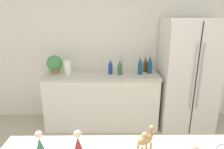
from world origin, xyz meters
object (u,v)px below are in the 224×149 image
(back_bottle_1, at_px, (110,67))
(camel_figurine, at_px, (145,139))
(back_bottle_4, at_px, (140,66))
(wise_man_figurine_crimson, at_px, (78,145))
(back_bottle_2, at_px, (150,65))
(back_bottle_5, at_px, (121,64))
(wise_man_figurine_purple, at_px, (40,145))
(potted_plant, at_px, (55,64))
(refrigerator, at_px, (187,75))
(back_bottle_0, at_px, (120,68))
(back_bottle_3, at_px, (145,65))
(paper_towel_roll, at_px, (68,68))

(back_bottle_1, distance_m, camel_figurine, 2.03)
(back_bottle_4, height_order, wise_man_figurine_crimson, same)
(back_bottle_2, xyz_separation_m, back_bottle_5, (-0.46, 0.02, 0.01))
(back_bottle_5, bearing_deg, back_bottle_4, -13.48)
(wise_man_figurine_crimson, bearing_deg, wise_man_figurine_purple, 179.56)
(potted_plant, height_order, back_bottle_1, potted_plant)
(refrigerator, bearing_deg, back_bottle_0, -179.13)
(back_bottle_5, xyz_separation_m, wise_man_figurine_purple, (-0.60, -2.08, 0.03))
(refrigerator, height_order, back_bottle_3, refrigerator)
(camel_figurine, bearing_deg, back_bottle_4, 82.59)
(wise_man_figurine_purple, bearing_deg, back_bottle_3, 65.03)
(back_bottle_3, height_order, back_bottle_4, back_bottle_4)
(wise_man_figurine_purple, bearing_deg, camel_figurine, 1.63)
(back_bottle_3, bearing_deg, wise_man_figurine_purple, -114.97)
(back_bottle_0, xyz_separation_m, camel_figurine, (0.06, -1.97, 0.10))
(back_bottle_2, bearing_deg, back_bottle_0, -171.73)
(potted_plant, bearing_deg, back_bottle_3, 2.38)
(refrigerator, relative_size, wise_man_figurine_crimson, 10.44)
(refrigerator, relative_size, potted_plant, 6.12)
(back_bottle_1, relative_size, back_bottle_2, 0.81)
(back_bottle_4, relative_size, wise_man_figurine_crimson, 1.65)
(back_bottle_2, distance_m, back_bottle_3, 0.10)
(back_bottle_0, bearing_deg, wise_man_figurine_purple, -106.05)
(back_bottle_2, xyz_separation_m, wise_man_figurine_crimson, (-0.83, -2.06, 0.04))
(wise_man_figurine_crimson, bearing_deg, back_bottle_2, 68.18)
(back_bottle_4, bearing_deg, potted_plant, 176.88)
(back_bottle_0, relative_size, back_bottle_2, 0.79)
(back_bottle_5, height_order, camel_figurine, back_bottle_5)
(back_bottle_0, distance_m, camel_figurine, 1.98)
(back_bottle_0, xyz_separation_m, wise_man_figurine_crimson, (-0.34, -1.99, 0.07))
(back_bottle_1, height_order, wise_man_figurine_crimson, wise_man_figurine_crimson)
(back_bottle_0, height_order, back_bottle_3, back_bottle_3)
(back_bottle_1, xyz_separation_m, wise_man_figurine_crimson, (-0.20, -2.04, 0.07))
(wise_man_figurine_crimson, bearing_deg, back_bottle_5, 80.00)
(back_bottle_3, xyz_separation_m, back_bottle_5, (-0.40, -0.06, 0.03))
(refrigerator, relative_size, camel_figurine, 10.51)
(paper_towel_roll, relative_size, back_bottle_1, 0.93)
(back_bottle_5, relative_size, wise_man_figurine_purple, 1.95)
(refrigerator, xyz_separation_m, wise_man_figurine_crimson, (-1.42, -2.01, 0.20))
(back_bottle_1, xyz_separation_m, camel_figurine, (0.21, -2.02, 0.09))
(back_bottle_3, bearing_deg, wise_man_figurine_crimson, -109.74)
(potted_plant, distance_m, paper_towel_roll, 0.24)
(back_bottle_1, xyz_separation_m, back_bottle_4, (0.47, -0.03, 0.02))
(wise_man_figurine_crimson, bearing_deg, potted_plant, 108.40)
(back_bottle_1, xyz_separation_m, wise_man_figurine_purple, (-0.43, -2.03, 0.07))
(back_bottle_4, relative_size, back_bottle_5, 0.87)
(paper_towel_roll, relative_size, back_bottle_3, 0.87)
(wise_man_figurine_crimson, distance_m, wise_man_figurine_purple, 0.23)
(back_bottle_4, bearing_deg, back_bottle_0, -177.11)
(back_bottle_4, xyz_separation_m, back_bottle_5, (-0.30, 0.07, 0.02))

